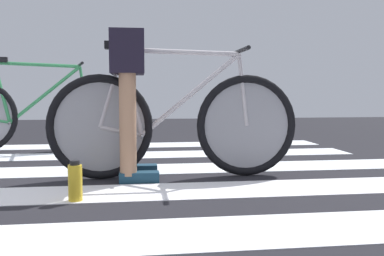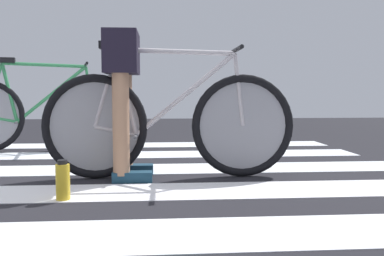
{
  "view_description": "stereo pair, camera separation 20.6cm",
  "coord_description": "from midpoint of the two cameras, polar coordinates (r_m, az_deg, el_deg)",
  "views": [
    {
      "loc": [
        0.41,
        -2.68,
        0.61
      ],
      "look_at": [
        0.88,
        0.84,
        0.32
      ],
      "focal_mm": 39.84,
      "sensor_mm": 36.0,
      "label": 1
    },
    {
      "loc": [
        0.61,
        -2.68,
        0.61
      ],
      "look_at": [
        0.88,
        0.84,
        0.32
      ],
      "focal_mm": 39.84,
      "sensor_mm": 36.0,
      "label": 2
    }
  ],
  "objects": [
    {
      "name": "ground",
      "position": [
        2.8,
        -14.89,
        -7.79
      ],
      "size": [
        18.0,
        14.0,
        0.02
      ],
      "color": "black"
    },
    {
      "name": "crosswalk_markings",
      "position": [
        2.61,
        -15.3,
        -8.42
      ],
      "size": [
        5.46,
        5.02,
        0.0
      ],
      "color": "silver",
      "rests_on": "ground"
    },
    {
      "name": "bicycle_1_of_2",
      "position": [
        2.94,
        -1.08,
        0.78
      ],
      "size": [
        1.74,
        0.52,
        0.93
      ],
      "rotation": [
        0.0,
        0.0,
        -0.01
      ],
      "color": "black",
      "rests_on": "ground"
    },
    {
      "name": "cyclist_1_of_2",
      "position": [
        2.93,
        -7.19,
        5.8
      ],
      "size": [
        0.31,
        0.41,
        1.0
      ],
      "rotation": [
        0.0,
        0.0,
        -0.01
      ],
      "color": "#A87A5B",
      "rests_on": "ground"
    },
    {
      "name": "bicycle_2_of_2",
      "position": [
        4.55,
        -18.34,
        1.95
      ],
      "size": [
        1.71,
        0.57,
        0.93
      ],
      "rotation": [
        0.0,
        0.0,
        0.21
      ],
      "color": "black",
      "rests_on": "ground"
    },
    {
      "name": "water_bottle",
      "position": [
        2.43,
        -14.52,
        -6.87
      ],
      "size": [
        0.08,
        0.08,
        0.22
      ],
      "color": "gold",
      "rests_on": "ground"
    }
  ]
}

